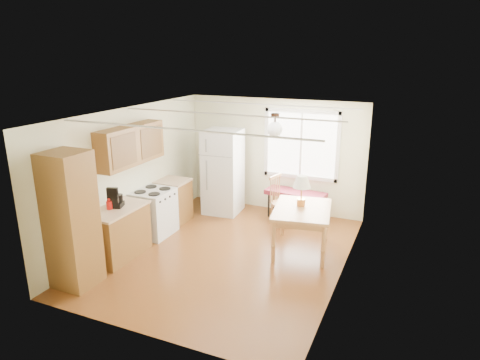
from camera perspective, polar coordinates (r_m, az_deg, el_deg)
The scene contains 11 objects.
room_shell at distance 7.29m, azimuth -1.75°, elevation -0.92°, with size 4.60×5.60×2.62m.
kitchen_run at distance 7.79m, azimuth -15.27°, elevation -3.53°, with size 0.65×3.40×2.20m.
window_unit at distance 9.27m, azimuth 8.17°, elevation 4.69°, with size 1.64×0.05×1.51m.
pendant_light at distance 7.16m, azimuth 4.67°, elevation 6.84°, with size 0.26×0.26×0.40m.
refrigerator at distance 9.41m, azimuth -2.29°, elevation 1.12°, with size 0.81×0.82×1.85m.
bench at distance 9.24m, azimuth 7.41°, elevation -1.89°, with size 1.33×0.60×0.59m.
dining_table at distance 7.68m, azimuth 8.28°, elevation -4.47°, with size 1.18×1.45×0.81m.
chair at distance 8.83m, azimuth 5.16°, elevation -2.26°, with size 0.49×0.48×1.04m.
table_lamp at distance 7.64m, azimuth 8.24°, elevation -0.54°, with size 0.32×0.32×0.56m.
coffee_maker at distance 7.61m, azimuth -16.20°, elevation -2.54°, with size 0.25×0.29×0.37m.
kettle at distance 7.57m, azimuth -17.03°, elevation -3.16°, with size 0.10×0.10×0.20m.
Camera 1 is at (2.97, -6.28, 3.47)m, focal length 32.00 mm.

